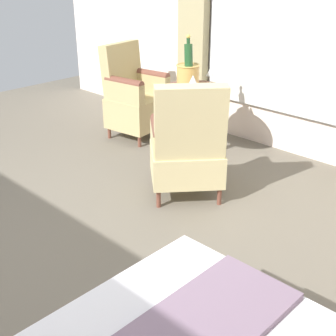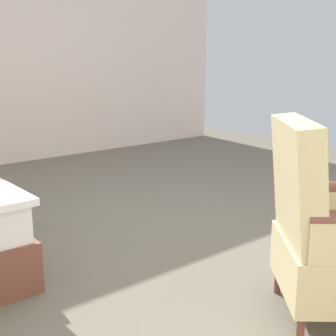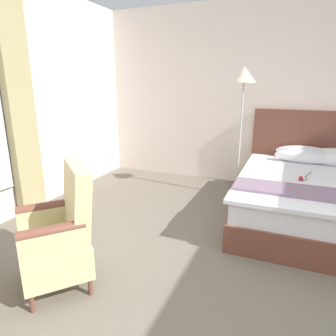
# 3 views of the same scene
# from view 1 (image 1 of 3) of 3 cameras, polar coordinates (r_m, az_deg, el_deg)

# --- Properties ---
(ground_plane) EXTENTS (8.05, 8.05, 0.00)m
(ground_plane) POSITION_cam_1_polar(r_m,az_deg,el_deg) (3.19, -17.12, -11.77)
(ground_plane) COLOR #6B6456
(wall_window_side) EXTENTS (0.27, 6.67, 2.77)m
(wall_window_side) POSITION_cam_1_polar(r_m,az_deg,el_deg) (4.72, 14.48, 18.39)
(wall_window_side) COLOR silver
(wall_window_side) RESTS_ON ground
(side_table_round) EXTENTS (0.60, 0.60, 0.72)m
(side_table_round) POSITION_cam_1_polar(r_m,az_deg,el_deg) (4.45, 3.17, 5.85)
(side_table_round) COLOR brown
(side_table_round) RESTS_ON ground
(champagne_bucket) EXTENTS (0.22, 0.22, 0.47)m
(champagne_bucket) POSITION_cam_1_polar(r_m,az_deg,el_deg) (4.36, 2.47, 11.58)
(champagne_bucket) COLOR tan
(champagne_bucket) RESTS_ON side_table_round
(wine_glass_near_bucket) EXTENTS (0.07, 0.07, 0.16)m
(wine_glass_near_bucket) POSITION_cam_1_polar(r_m,az_deg,el_deg) (4.16, 3.07, 10.65)
(wine_glass_near_bucket) COLOR white
(wine_glass_near_bucket) RESTS_ON side_table_round
(wine_glass_near_edge) EXTENTS (0.08, 0.08, 0.15)m
(wine_glass_near_edge) POSITION_cam_1_polar(r_m,az_deg,el_deg) (4.46, 5.15, 11.41)
(wine_glass_near_edge) COLOR white
(wine_glass_near_edge) RESTS_ON side_table_round
(snack_plate) EXTENTS (0.15, 0.15, 0.04)m
(snack_plate) POSITION_cam_1_polar(r_m,az_deg,el_deg) (4.33, 5.48, 9.65)
(snack_plate) COLOR white
(snack_plate) RESTS_ON side_table_round
(armchair_by_window) EXTENTS (0.77, 0.77, 0.99)m
(armchair_by_window) POSITION_cam_1_polar(r_m,az_deg,el_deg) (3.72, 2.39, 2.45)
(armchair_by_window) COLOR brown
(armchair_by_window) RESTS_ON ground
(armchair_facing_bed) EXTENTS (0.59, 0.60, 1.00)m
(armchair_facing_bed) POSITION_cam_1_polar(r_m,az_deg,el_deg) (5.09, -4.20, 8.55)
(armchair_facing_bed) COLOR brown
(armchair_facing_bed) RESTS_ON ground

